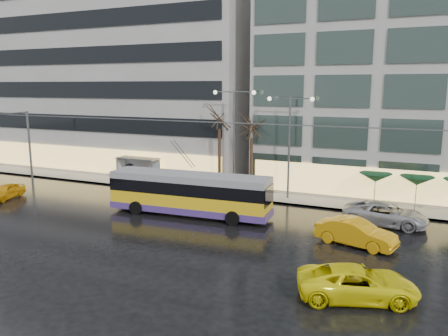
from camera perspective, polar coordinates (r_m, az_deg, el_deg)
The scene contains 20 objects.
ground at distance 31.14m, azimuth -9.83°, elevation -7.37°, with size 140.00×140.00×0.00m, color black.
sidewalk at distance 42.33m, azimuth 2.93°, elevation -2.28°, with size 80.00×10.00×0.15m, color gray.
kerb at distance 37.86m, azimuth 0.27°, elevation -3.83°, with size 80.00×0.10×0.15m, color slate.
building_left at distance 54.41m, azimuth -13.41°, elevation 12.08°, with size 34.00×14.00×22.00m, color #9D9A96.
trolleybus at distance 32.76m, azimuth -4.54°, elevation -3.52°, with size 12.41×5.00×5.70m.
catenary at distance 36.44m, azimuth -1.86°, elevation 2.30°, with size 42.24×5.12×7.00m.
bus_shelter at distance 43.85m, azimuth -11.42°, elevation 0.49°, with size 4.20×1.60×2.51m.
street_lamp_near at distance 38.43m, azimuth 1.32°, elevation 5.35°, with size 3.96×0.36×9.03m.
street_lamp_far at distance 36.87m, azimuth 8.55°, elevation 4.58°, with size 3.96×0.36×8.53m.
tree_a at distance 39.12m, azimuth -0.61°, elevation 7.06°, with size 3.20×3.20×8.40m.
tree_b at distance 38.23m, azimuth 3.64°, elevation 5.92°, with size 3.20×3.20×7.70m.
parasol_a at distance 36.41m, azimuth 19.18°, elevation -1.19°, with size 2.50×2.50×2.65m.
parasol_b at distance 36.33m, azimuth 23.89°, elevation -1.54°, with size 2.50×2.50×2.65m.
taxi_a at distance 41.90m, azimuth -26.62°, elevation -2.75°, with size 1.53×3.79×1.29m, color #E39F0B.
taxi_b at distance 27.94m, azimuth 16.82°, elevation -8.09°, with size 1.68×4.83×1.59m, color orange.
taxi_c at distance 21.38m, azimuth 17.03°, elevation -14.17°, with size 2.49×5.41×1.50m, color #FFEF0D.
sedan_silver at distance 32.51m, azimuth 20.31°, elevation -5.67°, with size 2.60×5.64×1.57m, color #9E9EA2.
pedestrian_a at distance 41.86m, azimuth -9.87°, elevation -0.42°, with size 1.10×1.12×2.19m.
pedestrian_b at distance 42.09m, azimuth -10.50°, elevation -1.26°, with size 0.91×0.77×1.66m.
pedestrian_c at distance 43.07m, azimuth -12.19°, elevation -0.67°, with size 1.22×1.07×2.11m.
Camera 1 is at (16.48, -24.62, 9.58)m, focal length 35.00 mm.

